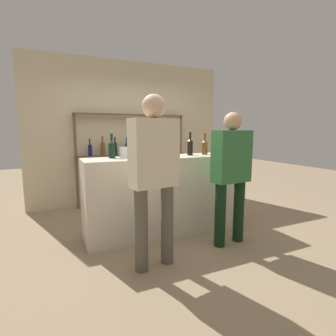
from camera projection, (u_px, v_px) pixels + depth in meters
ground_plane at (168, 231)px, 3.83m from camera, size 16.00×16.00×0.00m
bar_counter at (168, 194)px, 3.75m from camera, size 2.34×0.56×1.10m
back_wall at (130, 133)px, 5.32m from camera, size 3.94×0.12×2.80m
back_shelf at (132, 145)px, 5.19m from camera, size 2.20×0.18×1.77m
counter_bottle_0 at (190, 146)px, 3.83m from camera, size 0.08×0.08×0.35m
counter_bottle_1 at (205, 147)px, 3.94m from camera, size 0.09×0.09×0.32m
counter_bottle_2 at (112, 149)px, 3.45m from camera, size 0.09×0.09×0.32m
wine_glass at (144, 149)px, 3.54m from camera, size 0.08×0.08×0.15m
ice_bucket at (161, 149)px, 3.65m from camera, size 0.23×0.23×0.20m
cork_jar at (124, 153)px, 3.46m from camera, size 0.12×0.12×0.15m
customer_left at (154, 169)px, 2.70m from camera, size 0.52×0.29×1.82m
customer_right at (231, 169)px, 3.29m from camera, size 0.51×0.26×1.68m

